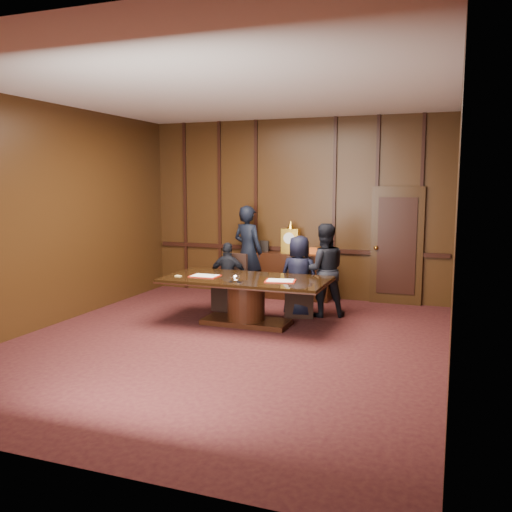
{
  "coord_description": "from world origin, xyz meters",
  "views": [
    {
      "loc": [
        2.99,
        -6.83,
        2.27
      ],
      "look_at": [
        -0.1,
        1.58,
        1.05
      ],
      "focal_mm": 38.0,
      "sensor_mm": 36.0,
      "label": 1
    }
  ],
  "objects": [
    {
      "name": "folder_right",
      "position": [
        0.51,
        0.99,
        0.77
      ],
      "size": [
        0.51,
        0.41,
        0.02
      ],
      "rotation": [
        0.0,
        0.0,
        0.18
      ],
      "color": "#B01E10",
      "rests_on": "conference_table"
    },
    {
      "name": "room",
      "position": [
        0.07,
        0.14,
        1.72
      ],
      "size": [
        7.0,
        7.04,
        3.5
      ],
      "color": "black",
      "rests_on": "ground"
    },
    {
      "name": "sideboard",
      "position": [
        0.0,
        3.26,
        0.49
      ],
      "size": [
        1.6,
        0.45,
        1.54
      ],
      "color": "black",
      "rests_on": "ground"
    },
    {
      "name": "chair_left",
      "position": [
        -0.74,
        1.98,
        0.29
      ],
      "size": [
        0.55,
        0.55,
        0.99
      ],
      "rotation": [
        0.0,
        0.0,
        -0.15
      ],
      "color": "black",
      "rests_on": "ground"
    },
    {
      "name": "notepad",
      "position": [
        -1.17,
        0.84,
        0.77
      ],
      "size": [
        0.11,
        0.08,
        0.01
      ],
      "primitive_type": "cube",
      "rotation": [
        0.0,
        0.0,
        -0.12
      ],
      "color": "#EFC875",
      "rests_on": "conference_table"
    },
    {
      "name": "witness_left",
      "position": [
        -0.83,
        3.09,
        0.91
      ],
      "size": [
        0.77,
        0.63,
        1.82
      ],
      "primitive_type": "imported",
      "rotation": [
        0.0,
        0.0,
        2.82
      ],
      "color": "black",
      "rests_on": "ground"
    },
    {
      "name": "witness_right",
      "position": [
        0.94,
        2.08,
        0.79
      ],
      "size": [
        0.95,
        0.86,
        1.59
      ],
      "primitive_type": "imported",
      "rotation": [
        0.0,
        0.0,
        3.55
      ],
      "color": "black",
      "rests_on": "ground"
    },
    {
      "name": "inkstand",
      "position": [
        -0.09,
        0.65,
        0.81
      ],
      "size": [
        0.2,
        0.14,
        0.12
      ],
      "color": "white",
      "rests_on": "conference_table"
    },
    {
      "name": "signatory_right",
      "position": [
        0.56,
        1.9,
        0.69
      ],
      "size": [
        0.71,
        0.48,
        1.39
      ],
      "primitive_type": "imported",
      "rotation": [
        0.0,
        0.0,
        3.08
      ],
      "color": "black",
      "rests_on": "ground"
    },
    {
      "name": "folder_left",
      "position": [
        -0.77,
        0.99,
        0.77
      ],
      "size": [
        0.46,
        0.33,
        0.02
      ],
      "rotation": [
        0.0,
        0.0,
        0.01
      ],
      "color": "#B01E10",
      "rests_on": "conference_table"
    },
    {
      "name": "signatory_left",
      "position": [
        -0.74,
        1.9,
        0.61
      ],
      "size": [
        0.75,
        0.41,
        1.22
      ],
      "primitive_type": "imported",
      "rotation": [
        0.0,
        0.0,
        3.31
      ],
      "color": "black",
      "rests_on": "ground"
    },
    {
      "name": "chair_right",
      "position": [
        0.55,
        1.98,
        0.29
      ],
      "size": [
        0.58,
        0.58,
        0.99
      ],
      "rotation": [
        0.0,
        0.0,
        0.24
      ],
      "color": "black",
      "rests_on": "ground"
    },
    {
      "name": "conference_table",
      "position": [
        -0.09,
        1.1,
        0.51
      ],
      "size": [
        2.62,
        1.32,
        0.76
      ],
      "color": "black",
      "rests_on": "ground"
    }
  ]
}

